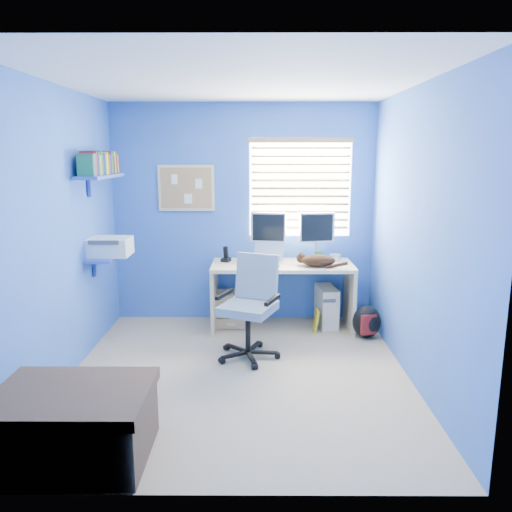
{
  "coord_description": "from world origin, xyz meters",
  "views": [
    {
      "loc": [
        0.17,
        -4.14,
        1.94
      ],
      "look_at": [
        0.15,
        0.65,
        0.95
      ],
      "focal_mm": 35.0,
      "sensor_mm": 36.0,
      "label": 1
    }
  ],
  "objects_px": {
    "laptop": "(267,254)",
    "tower_pc": "(326,306)",
    "desk": "(282,296)",
    "office_chair": "(250,320)",
    "cat": "(318,261)"
  },
  "relations": [
    {
      "from": "desk",
      "to": "tower_pc",
      "type": "height_order",
      "value": "desk"
    },
    {
      "from": "desk",
      "to": "tower_pc",
      "type": "distance_m",
      "value": 0.54
    },
    {
      "from": "desk",
      "to": "tower_pc",
      "type": "relative_size",
      "value": 3.47
    },
    {
      "from": "laptop",
      "to": "cat",
      "type": "xyz_separation_m",
      "value": [
        0.55,
        -0.15,
        -0.04
      ]
    },
    {
      "from": "office_chair",
      "to": "laptop",
      "type": "bearing_deg",
      "value": 77.93
    },
    {
      "from": "laptop",
      "to": "tower_pc",
      "type": "height_order",
      "value": "laptop"
    },
    {
      "from": "desk",
      "to": "laptop",
      "type": "distance_m",
      "value": 0.51
    },
    {
      "from": "tower_pc",
      "to": "office_chair",
      "type": "bearing_deg",
      "value": -140.22
    },
    {
      "from": "laptop",
      "to": "office_chair",
      "type": "xyz_separation_m",
      "value": [
        -0.17,
        -0.81,
        -0.48
      ]
    },
    {
      "from": "laptop",
      "to": "office_chair",
      "type": "height_order",
      "value": "office_chair"
    },
    {
      "from": "tower_pc",
      "to": "office_chair",
      "type": "relative_size",
      "value": 0.46
    },
    {
      "from": "desk",
      "to": "office_chair",
      "type": "relative_size",
      "value": 1.59
    },
    {
      "from": "desk",
      "to": "office_chair",
      "type": "xyz_separation_m",
      "value": [
        -0.35,
        -0.82,
        -0.0
      ]
    },
    {
      "from": "cat",
      "to": "office_chair",
      "type": "height_order",
      "value": "office_chair"
    },
    {
      "from": "desk",
      "to": "office_chair",
      "type": "height_order",
      "value": "office_chair"
    }
  ]
}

